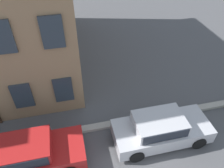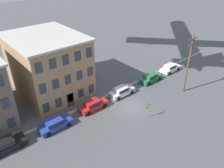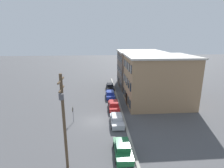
% 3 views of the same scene
% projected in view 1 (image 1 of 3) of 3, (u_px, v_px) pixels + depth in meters
% --- Properties ---
extents(kerb_strip, '(56.00, 0.36, 0.16)m').
position_uv_depth(kerb_strip, '(127.00, 121.00, 10.98)').
color(kerb_strip, '#9E998E').
rests_on(kerb_strip, ground_plane).
extents(car_red, '(4.40, 1.92, 1.43)m').
position_uv_depth(car_red, '(28.00, 154.00, 8.84)').
color(car_red, '#B21E1E').
rests_on(car_red, ground_plane).
extents(car_silver, '(4.40, 1.92, 1.43)m').
position_uv_depth(car_silver, '(161.00, 128.00, 9.83)').
color(car_silver, '#B7B7BC').
rests_on(car_silver, ground_plane).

